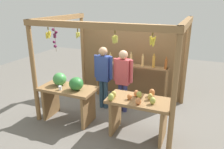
{
  "coord_description": "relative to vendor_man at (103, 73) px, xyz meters",
  "views": [
    {
      "loc": [
        1.83,
        -4.66,
        2.66
      ],
      "look_at": [
        0.0,
        -0.22,
        1.03
      ],
      "focal_mm": 35.51,
      "sensor_mm": 36.0,
      "label": 1
    }
  ],
  "objects": [
    {
      "name": "fruit_counter_right",
      "position": [
        1.15,
        -0.85,
        -0.35
      ],
      "size": [
        1.25,
        0.66,
        0.96
      ],
      "color": "olive",
      "rests_on": "ground"
    },
    {
      "name": "vendor_man",
      "position": [
        0.0,
        0.0,
        0.0
      ],
      "size": [
        0.48,
        0.22,
        1.59
      ],
      "rotation": [
        0.0,
        0.0,
        -0.08
      ],
      "color": "#2D485F",
      "rests_on": "ground"
    },
    {
      "name": "ground_plane",
      "position": [
        0.34,
        -0.04,
        -0.95
      ],
      "size": [
        12.0,
        12.0,
        0.0
      ],
      "primitive_type": "plane",
      "color": "slate",
      "rests_on": "ground"
    },
    {
      "name": "market_stall",
      "position": [
        0.34,
        0.43,
        0.4
      ],
      "size": [
        3.11,
        2.26,
        2.28
      ],
      "color": "olive",
      "rests_on": "ground"
    },
    {
      "name": "fruit_counter_left",
      "position": [
        -0.48,
        -0.85,
        -0.25
      ],
      "size": [
        1.25,
        0.64,
        1.09
      ],
      "color": "olive",
      "rests_on": "ground"
    },
    {
      "name": "vendor_woman",
      "position": [
        0.51,
        0.0,
        -0.03
      ],
      "size": [
        0.48,
        0.21,
        1.56
      ],
      "rotation": [
        0.0,
        0.0,
        0.12
      ],
      "color": "navy",
      "rests_on": "ground"
    },
    {
      "name": "bottle_shelf_unit",
      "position": [
        0.47,
        0.76,
        -0.15
      ],
      "size": [
        1.99,
        0.22,
        1.36
      ],
      "color": "olive",
      "rests_on": "ground"
    }
  ]
}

